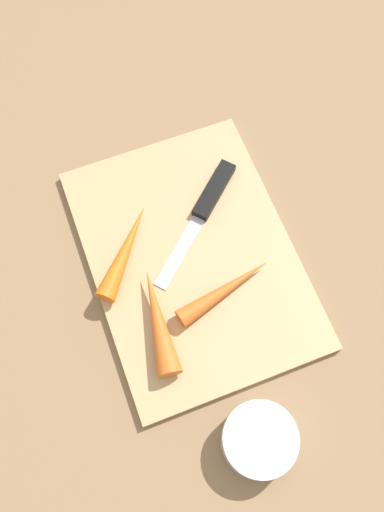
{
  "coord_description": "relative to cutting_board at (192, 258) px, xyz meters",
  "views": [
    {
      "loc": [
        -0.24,
        0.09,
        0.68
      ],
      "look_at": [
        0.0,
        0.0,
        0.01
      ],
      "focal_mm": 38.28,
      "sensor_mm": 36.0,
      "label": 1
    }
  ],
  "objects": [
    {
      "name": "carrot_shortest",
      "position": [
        -0.07,
        0.07,
        0.02
      ],
      "size": [
        0.14,
        0.05,
        0.03
      ],
      "primitive_type": "cone",
      "rotation": [
        0.0,
        1.57,
        6.16
      ],
      "color": "orange",
      "rests_on": "cutting_board"
    },
    {
      "name": "ground_plane",
      "position": [
        0.0,
        0.0,
        -0.01
      ],
      "size": [
        1.4,
        1.4,
        0.0
      ],
      "primitive_type": "plane",
      "color": "#8C6D4C"
    },
    {
      "name": "small_bowl",
      "position": [
        -0.24,
        0.01,
        0.01
      ],
      "size": [
        0.09,
        0.09,
        0.04
      ],
      "primitive_type": "cylinder",
      "color": "silver",
      "rests_on": "ground_plane"
    },
    {
      "name": "knife",
      "position": [
        0.07,
        -0.05,
        0.01
      ],
      "size": [
        0.15,
        0.16,
        0.01
      ],
      "rotation": [
        0.0,
        0.0,
        2.3
      ],
      "color": "#B7B7BC",
      "rests_on": "cutting_board"
    },
    {
      "name": "carrot_longest",
      "position": [
        -0.06,
        -0.02,
        0.02
      ],
      "size": [
        0.05,
        0.14,
        0.02
      ],
      "primitive_type": "cone",
      "rotation": [
        0.0,
        1.57,
        4.94
      ],
      "color": "orange",
      "rests_on": "cutting_board"
    },
    {
      "name": "cutting_board",
      "position": [
        0.0,
        0.0,
        0.0
      ],
      "size": [
        0.36,
        0.26,
        0.01
      ],
      "primitive_type": "cube",
      "color": "tan",
      "rests_on": "ground_plane"
    },
    {
      "name": "carrot_medium",
      "position": [
        0.03,
        0.08,
        0.02
      ],
      "size": [
        0.12,
        0.11,
        0.03
      ],
      "primitive_type": "cone",
      "rotation": [
        0.0,
        1.57,
        5.57
      ],
      "color": "orange",
      "rests_on": "cutting_board"
    }
  ]
}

